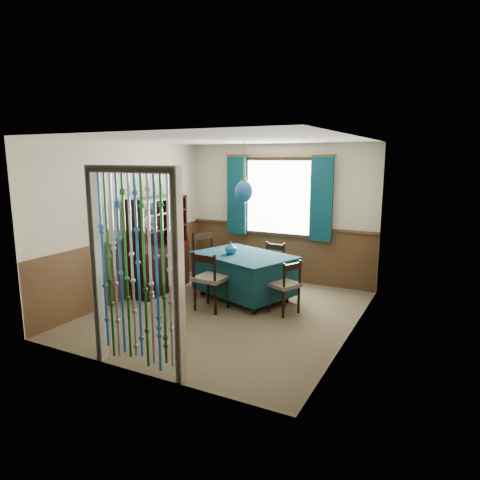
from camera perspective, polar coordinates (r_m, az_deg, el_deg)
The scene contains 22 objects.
floor at distance 6.41m, azimuth -1.78°, elevation -9.65°, with size 4.00×4.00×0.00m, color brown.
ceiling at distance 6.01m, azimuth -1.92°, elevation 13.29°, with size 4.00×4.00×0.00m, color silver.
wall_back at distance 7.88m, azimuth 5.23°, elevation 3.56°, with size 3.60×3.60×0.00m, color beige.
wall_front at distance 4.48m, azimuth -14.37°, elevation -2.34°, with size 3.60×3.60×0.00m, color beige.
wall_left at distance 7.13m, azimuth -14.63°, elevation 2.48°, with size 4.00×4.00×0.00m, color beige.
wall_right at distance 5.46m, azimuth 14.92°, elevation -0.02°, with size 4.00×4.00×0.00m, color beige.
wainscot_back at distance 7.99m, azimuth 5.10°, elevation -1.79°, with size 3.60×3.60×0.00m, color #4B321C.
wainscot_front at distance 4.71m, azimuth -13.81°, elevation -11.22°, with size 3.60×3.60×0.00m, color #4B321C.
wainscot_left at distance 7.26m, azimuth -14.26°, elevation -3.39°, with size 4.00×4.00×0.00m, color #4B321C.
wainscot_right at distance 5.65m, azimuth 14.40°, elevation -7.50°, with size 4.00×4.00×0.00m, color #4B321C.
window at distance 7.80m, azimuth 5.13°, elevation 5.71°, with size 1.32×0.12×1.42m, color black.
doorway at distance 4.57m, azimuth -13.75°, elevation -4.63°, with size 1.16×0.12×2.18m, color silver, non-canonical shape.
dining_table at distance 6.90m, azimuth 0.49°, elevation -4.42°, with size 1.79×1.51×0.73m.
chair_near at distance 6.39m, azimuth -4.00°, elevation -5.22°, with size 0.46×0.44×0.90m.
chair_far at distance 7.31m, azimuth 4.20°, elevation -3.45°, with size 0.44×0.42×0.82m.
chair_left at distance 7.50m, azimuth -4.15°, elevation -2.48°, with size 0.60×0.62×0.98m.
chair_right at distance 6.29m, azimuth 6.07°, elevation -5.99°, with size 0.51×0.52×0.80m.
sideboard at distance 7.43m, azimuth -10.80°, elevation -2.39°, with size 0.45×1.24×1.61m.
pendant_lamp at distance 6.67m, azimuth 0.51°, elevation 6.49°, with size 0.28×0.28×0.94m.
vase_table at distance 6.84m, azimuth -1.21°, elevation -1.11°, with size 0.18×0.18×0.19m, color #134988.
bowl_shelf at distance 7.11m, azimuth -11.70°, elevation 1.57°, with size 0.19×0.19×0.05m, color beige.
vase_sideboard at distance 7.54m, azimuth -9.24°, elevation 0.41°, with size 0.17×0.17×0.18m, color beige.
Camera 1 is at (2.92, -5.25, 2.25)m, focal length 32.00 mm.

